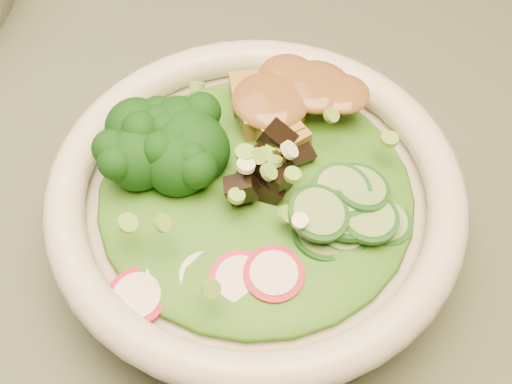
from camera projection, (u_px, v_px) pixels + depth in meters
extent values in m
cube|color=#4A5546|center=(503.00, 158.00, 0.52)|extent=(1.20, 0.80, 0.03)
cylinder|color=silver|center=(256.00, 221.00, 0.44)|extent=(0.22, 0.22, 0.05)
torus|color=silver|center=(256.00, 192.00, 0.41)|extent=(0.24, 0.24, 0.02)
ellipsoid|color=#1E5C13|center=(256.00, 191.00, 0.41)|extent=(0.19, 0.19, 0.02)
ellipsoid|color=brown|center=(292.00, 97.00, 0.43)|extent=(0.06, 0.05, 0.01)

